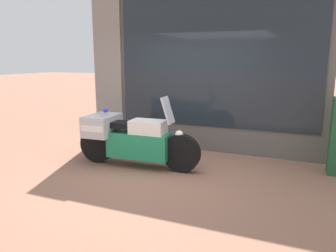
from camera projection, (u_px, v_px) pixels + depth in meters
name	position (u px, v px, depth m)	size (l,w,h in m)	color
ground_plane	(164.00, 177.00, 5.48)	(60.00, 60.00, 0.00)	#8E604C
shop_building	(187.00, 57.00, 7.00)	(5.09, 0.55, 3.92)	#56514C
window_display	(213.00, 128.00, 7.11)	(3.92, 0.30, 1.90)	slate
paramedic_motorcycle	(129.00, 137.00, 5.96)	(2.35, 0.76, 1.31)	black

